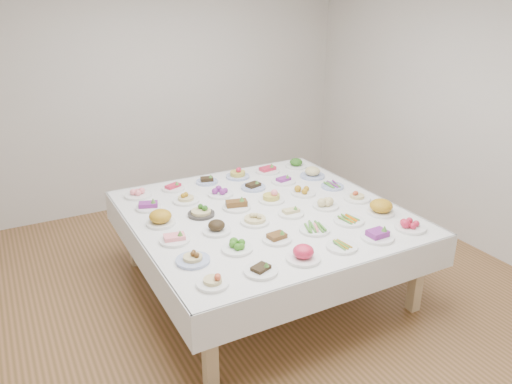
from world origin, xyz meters
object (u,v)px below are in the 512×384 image
display_table (264,218)px  dish_35 (296,162)px  dish_0 (213,279)px  dish_18 (160,216)px

display_table → dish_35: dish_35 is taller
dish_0 → dish_35: 2.48m
dish_18 → dish_0: bearing=-89.7°
dish_0 → dish_18: (-0.01, 1.05, 0.03)m
display_table → dish_0: (-0.87, -0.87, 0.11)m
dish_0 → dish_18: bearing=90.3°
display_table → dish_0: bearing=-135.0°
dish_0 → dish_18: 1.05m
display_table → dish_18: 0.91m
dish_35 → display_table: bearing=-135.5°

